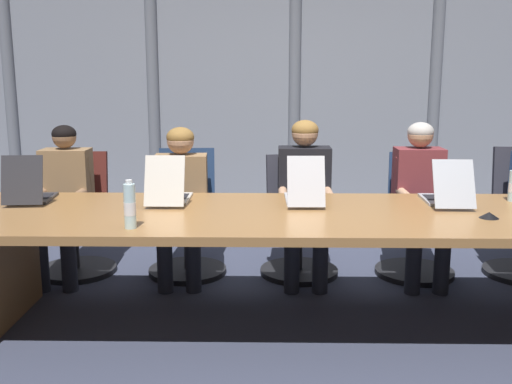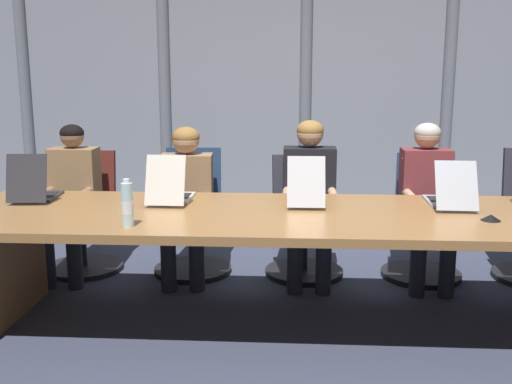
% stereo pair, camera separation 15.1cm
% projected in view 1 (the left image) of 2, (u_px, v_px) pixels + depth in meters
% --- Properties ---
extents(ground_plane, '(14.12, 14.12, 0.00)m').
position_uv_depth(ground_plane, '(308.00, 327.00, 3.63)').
color(ground_plane, '#383D51').
extents(conference_table, '(4.21, 1.12, 0.72)m').
position_uv_depth(conference_table, '(309.00, 234.00, 3.52)').
color(conference_table, olive).
rests_on(conference_table, ground_plane).
extents(curtain_backdrop, '(7.06, 0.17, 2.91)m').
position_uv_depth(curtain_backdrop, '(292.00, 80.00, 5.96)').
color(curtain_backdrop, gray).
rests_on(curtain_backdrop, ground_plane).
extents(laptop_left_end, '(0.28, 0.42, 0.31)m').
position_uv_depth(laptop_left_end, '(30.00, 193.00, 3.75)').
color(laptop_left_end, '#2D2D33').
rests_on(laptop_left_end, conference_table).
extents(laptop_left_mid, '(0.24, 0.45, 0.31)m').
position_uv_depth(laptop_left_mid, '(169.00, 193.00, 3.74)').
color(laptop_left_mid, beige).
rests_on(laptop_left_mid, conference_table).
extents(laptop_center, '(0.23, 0.46, 0.31)m').
position_uv_depth(laptop_center, '(304.00, 193.00, 3.73)').
color(laptop_center, '#BCBCC1').
rests_on(laptop_center, conference_table).
extents(laptop_right_mid, '(0.25, 0.47, 0.29)m').
position_uv_depth(laptop_right_mid, '(446.00, 195.00, 3.71)').
color(laptop_right_mid, '#A8ADB7').
rests_on(laptop_right_mid, conference_table).
extents(office_chair_left_end, '(0.60, 0.60, 0.92)m').
position_uv_depth(office_chair_left_end, '(77.00, 228.00, 4.61)').
color(office_chair_left_end, '#511E19').
rests_on(office_chair_left_end, ground_plane).
extents(office_chair_left_mid, '(0.60, 0.60, 0.95)m').
position_uv_depth(office_chair_left_mid, '(187.00, 228.00, 4.59)').
color(office_chair_left_mid, navy).
rests_on(office_chair_left_mid, ground_plane).
extents(office_chair_center, '(0.60, 0.61, 0.90)m').
position_uv_depth(office_chair_center, '(298.00, 230.00, 4.58)').
color(office_chair_center, '#2D2D38').
rests_on(office_chair_center, ground_plane).
extents(office_chair_right_mid, '(0.60, 0.61, 0.92)m').
position_uv_depth(office_chair_right_mid, '(416.00, 230.00, 4.56)').
color(office_chair_right_mid, navy).
rests_on(office_chair_right_mid, ground_plane).
extents(person_left_end, '(0.37, 0.55, 1.15)m').
position_uv_depth(person_left_end, '(64.00, 195.00, 4.39)').
color(person_left_end, olive).
rests_on(person_left_end, ground_plane).
extents(person_left_mid, '(0.42, 0.56, 1.14)m').
position_uv_depth(person_left_mid, '(181.00, 194.00, 4.38)').
color(person_left_mid, olive).
rests_on(person_left_mid, ground_plane).
extents(person_center, '(0.40, 0.55, 1.19)m').
position_uv_depth(person_center, '(305.00, 191.00, 4.36)').
color(person_center, black).
rests_on(person_center, ground_plane).
extents(person_right_mid, '(0.36, 0.55, 1.17)m').
position_uv_depth(person_right_mid, '(420.00, 194.00, 4.34)').
color(person_right_mid, brown).
rests_on(person_right_mid, ground_plane).
extents(water_bottle_secondary, '(0.06, 0.06, 0.26)m').
position_uv_depth(water_bottle_secondary, '(130.00, 206.00, 3.10)').
color(water_bottle_secondary, silver).
rests_on(water_bottle_secondary, conference_table).
extents(conference_mic_left_side, '(0.11, 0.11, 0.03)m').
position_uv_depth(conference_mic_left_side, '(489.00, 215.00, 3.34)').
color(conference_mic_left_side, black).
rests_on(conference_mic_left_side, conference_table).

